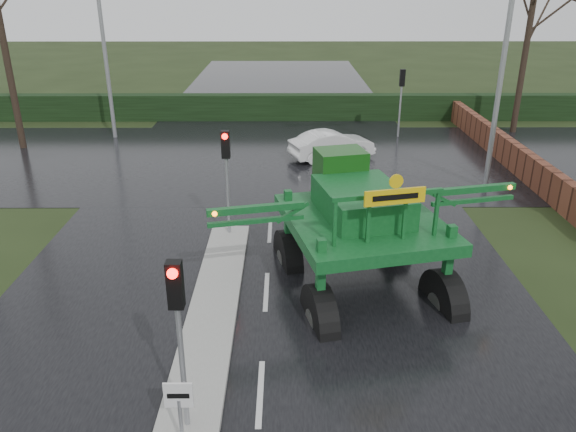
{
  "coord_description": "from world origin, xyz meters",
  "views": [
    {
      "loc": [
        0.51,
        -9.05,
        7.73
      ],
      "look_at": [
        0.58,
        4.5,
        2.0
      ],
      "focal_mm": 35.0,
      "sensor_mm": 36.0,
      "label": 1
    }
  ],
  "objects_px": {
    "street_light_right": "(499,32)",
    "white_sedan": "(331,159)",
    "traffic_signal_near": "(177,312)",
    "traffic_signal_mid": "(226,161)",
    "traffic_signal_far": "(402,88)",
    "keep_left_sign": "(179,404)",
    "street_light_left_far": "(107,18)",
    "crop_sprayer": "(319,236)"
  },
  "relations": [
    {
      "from": "keep_left_sign",
      "to": "traffic_signal_far",
      "type": "height_order",
      "value": "traffic_signal_far"
    },
    {
      "from": "street_light_right",
      "to": "traffic_signal_near",
      "type": "bearing_deg",
      "value": -126.13
    },
    {
      "from": "keep_left_sign",
      "to": "street_light_right",
      "type": "height_order",
      "value": "street_light_right"
    },
    {
      "from": "traffic_signal_near",
      "to": "street_light_left_far",
      "type": "relative_size",
      "value": 0.35
    },
    {
      "from": "traffic_signal_near",
      "to": "crop_sprayer",
      "type": "xyz_separation_m",
      "value": [
        2.6,
        3.84,
        -0.4
      ]
    },
    {
      "from": "keep_left_sign",
      "to": "white_sedan",
      "type": "xyz_separation_m",
      "value": [
        3.97,
        17.6,
        -1.06
      ]
    },
    {
      "from": "crop_sprayer",
      "to": "street_light_left_far",
      "type": "bearing_deg",
      "value": 105.78
    },
    {
      "from": "street_light_left_far",
      "to": "white_sedan",
      "type": "distance_m",
      "value": 13.01
    },
    {
      "from": "traffic_signal_near",
      "to": "traffic_signal_mid",
      "type": "distance_m",
      "value": 8.5
    },
    {
      "from": "street_light_right",
      "to": "crop_sprayer",
      "type": "distance_m",
      "value": 12.08
    },
    {
      "from": "street_light_left_far",
      "to": "traffic_signal_mid",
      "type": "bearing_deg",
      "value": -61.14
    },
    {
      "from": "traffic_signal_far",
      "to": "crop_sprayer",
      "type": "distance_m",
      "value": 17.95
    },
    {
      "from": "traffic_signal_near",
      "to": "white_sedan",
      "type": "relative_size",
      "value": 0.9
    },
    {
      "from": "traffic_signal_far",
      "to": "white_sedan",
      "type": "xyz_separation_m",
      "value": [
        -3.83,
        -3.91,
        -2.59
      ]
    },
    {
      "from": "crop_sprayer",
      "to": "white_sedan",
      "type": "bearing_deg",
      "value": 70.93
    },
    {
      "from": "traffic_signal_far",
      "to": "street_light_left_far",
      "type": "distance_m",
      "value": 15.08
    },
    {
      "from": "street_light_left_far",
      "to": "traffic_signal_far",
      "type": "bearing_deg",
      "value": 0.03
    },
    {
      "from": "street_light_right",
      "to": "crop_sprayer",
      "type": "height_order",
      "value": "street_light_right"
    },
    {
      "from": "keep_left_sign",
      "to": "traffic_signal_mid",
      "type": "bearing_deg",
      "value": 90.0
    },
    {
      "from": "street_light_right",
      "to": "crop_sprayer",
      "type": "bearing_deg",
      "value": -126.96
    },
    {
      "from": "street_light_right",
      "to": "white_sedan",
      "type": "distance_m",
      "value": 9.12
    },
    {
      "from": "white_sedan",
      "to": "traffic_signal_mid",
      "type": "bearing_deg",
      "value": 134.17
    },
    {
      "from": "traffic_signal_far",
      "to": "traffic_signal_near",
      "type": "bearing_deg",
      "value": 69.64
    },
    {
      "from": "white_sedan",
      "to": "traffic_signal_far",
      "type": "bearing_deg",
      "value": -65.44
    },
    {
      "from": "street_light_right",
      "to": "white_sedan",
      "type": "relative_size",
      "value": 2.55
    },
    {
      "from": "keep_left_sign",
      "to": "street_light_right",
      "type": "distance_m",
      "value": 17.23
    },
    {
      "from": "traffic_signal_mid",
      "to": "traffic_signal_far",
      "type": "relative_size",
      "value": 1.0
    },
    {
      "from": "traffic_signal_mid",
      "to": "traffic_signal_far",
      "type": "height_order",
      "value": "same"
    },
    {
      "from": "street_light_left_far",
      "to": "white_sedan",
      "type": "height_order",
      "value": "street_light_left_far"
    },
    {
      "from": "traffic_signal_near",
      "to": "white_sedan",
      "type": "height_order",
      "value": "traffic_signal_near"
    },
    {
      "from": "traffic_signal_far",
      "to": "street_light_left_far",
      "type": "height_order",
      "value": "street_light_left_far"
    },
    {
      "from": "traffic_signal_far",
      "to": "street_light_right",
      "type": "height_order",
      "value": "street_light_right"
    },
    {
      "from": "traffic_signal_mid",
      "to": "street_light_right",
      "type": "xyz_separation_m",
      "value": [
        9.49,
        4.51,
        3.4
      ]
    },
    {
      "from": "crop_sprayer",
      "to": "white_sedan",
      "type": "height_order",
      "value": "crop_sprayer"
    },
    {
      "from": "traffic_signal_mid",
      "to": "street_light_left_far",
      "type": "relative_size",
      "value": 0.35
    },
    {
      "from": "traffic_signal_near",
      "to": "street_light_left_far",
      "type": "bearing_deg",
      "value": 108.17
    },
    {
      "from": "traffic_signal_near",
      "to": "traffic_signal_far",
      "type": "xyz_separation_m",
      "value": [
        7.8,
        21.02,
        0.0
      ]
    },
    {
      "from": "traffic_signal_near",
      "to": "street_light_right",
      "type": "bearing_deg",
      "value": 53.87
    },
    {
      "from": "traffic_signal_mid",
      "to": "street_light_right",
      "type": "height_order",
      "value": "street_light_right"
    },
    {
      "from": "street_light_left_far",
      "to": "white_sedan",
      "type": "xyz_separation_m",
      "value": [
        10.87,
        -3.9,
        -5.99
      ]
    },
    {
      "from": "keep_left_sign",
      "to": "street_light_right",
      "type": "bearing_deg",
      "value": 54.88
    },
    {
      "from": "street_light_left_far",
      "to": "crop_sprayer",
      "type": "xyz_separation_m",
      "value": [
        9.49,
        -17.17,
        -3.8
      ]
    }
  ]
}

